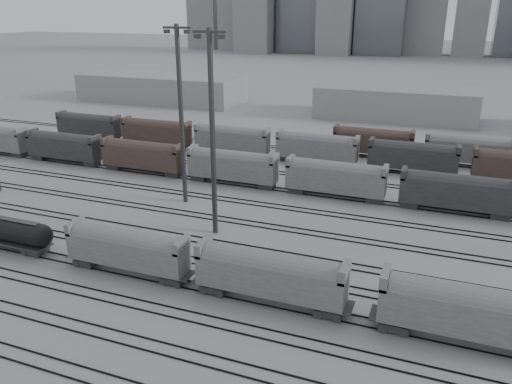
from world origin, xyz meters
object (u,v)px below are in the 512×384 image
(hopper_car_b, at_px, (270,273))
(hopper_car_c, at_px, (472,310))
(hopper_car_a, at_px, (127,248))
(light_mast_c, at_px, (212,131))

(hopper_car_b, relative_size, hopper_car_c, 0.97)
(hopper_car_a, relative_size, light_mast_c, 0.56)
(hopper_car_b, xyz_separation_m, hopper_car_c, (18.00, 0.00, 0.10))
(hopper_car_b, height_order, hopper_car_c, hopper_car_c)
(hopper_car_b, bearing_deg, hopper_car_c, 0.00)
(hopper_car_b, distance_m, light_mast_c, 20.28)
(hopper_car_a, bearing_deg, hopper_car_c, 0.00)
(hopper_car_c, bearing_deg, light_mast_c, 156.77)
(hopper_car_b, xyz_separation_m, light_mast_c, (-12.00, 12.88, 10.08))
(hopper_car_c, relative_size, light_mast_c, 0.61)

